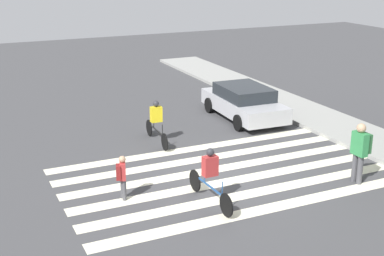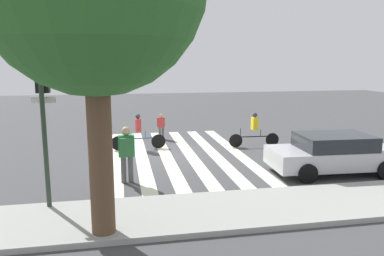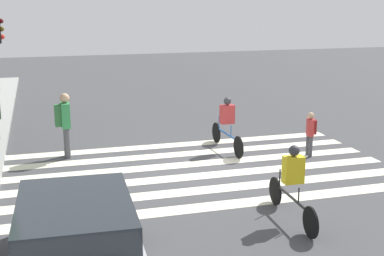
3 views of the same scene
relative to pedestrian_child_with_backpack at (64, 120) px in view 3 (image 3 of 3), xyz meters
name	(u,v)px [view 3 (image 3 of 3)]	position (x,y,z in m)	size (l,w,h in m)	color
ground_plane	(200,170)	(-2.15, -3.33, -1.08)	(60.00, 60.00, 0.00)	#444447
crosswalk_stripes	(200,169)	(-2.15, -3.33, -1.07)	(5.55, 10.00, 0.01)	#F2EDCC
pedestrian_child_with_backpack	(64,120)	(0.00, 0.00, 0.00)	(0.51, 0.43, 1.84)	#4C4C51
pedestrian_adult_blue_shirt	(311,130)	(-1.81, -6.71, -0.33)	(0.39, 0.36, 1.28)	#4C4C51
cyclist_near_curb	(293,180)	(-5.80, -4.15, -0.22)	(2.34, 0.41, 1.58)	black
cyclist_mid_street	(227,122)	(-0.58, -4.63, -0.22)	(2.41, 0.41, 1.59)	black
car_parked_far_curb	(76,241)	(-7.10, 0.21, -0.36)	(4.50, 2.19, 1.38)	#B7B7BC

